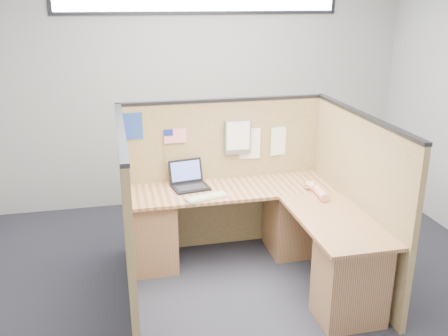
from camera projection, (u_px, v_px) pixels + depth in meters
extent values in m
plane|color=black|center=(249.00, 293.00, 4.36)|extent=(5.00, 5.00, 0.00)
plane|color=#A8ABAD|center=(201.00, 89.00, 5.98)|extent=(5.00, 0.00, 5.00)
plane|color=#A8ABAD|center=(419.00, 301.00, 1.83)|extent=(5.00, 0.00, 5.00)
cube|color=olive|center=(224.00, 175.00, 5.03)|extent=(2.05, 0.05, 1.50)
cube|color=#232328|center=(224.00, 100.00, 4.79)|extent=(2.05, 0.06, 0.03)
cube|color=olive|center=(127.00, 221.00, 4.00)|extent=(0.05, 1.80, 1.50)
cube|color=#232328|center=(121.00, 129.00, 3.75)|extent=(0.06, 1.80, 0.03)
cube|color=olive|center=(356.00, 200.00, 4.41)|extent=(0.05, 1.80, 1.50)
cube|color=#232328|center=(364.00, 115.00, 4.17)|extent=(0.06, 1.80, 0.03)
cube|color=brown|center=(231.00, 190.00, 4.75)|extent=(1.95, 0.60, 0.03)
cube|color=brown|center=(336.00, 221.00, 4.08)|extent=(0.60, 1.15, 0.03)
cube|color=brown|center=(154.00, 232.00, 4.71)|extent=(0.40, 0.50, 0.70)
cube|color=brown|center=(289.00, 219.00, 4.99)|extent=(0.40, 0.50, 0.70)
cube|color=brown|center=(350.00, 280.00, 3.90)|extent=(0.50, 0.40, 0.70)
cube|color=black|center=(191.00, 188.00, 4.73)|extent=(0.37, 0.30, 0.02)
cube|color=black|center=(188.00, 171.00, 4.83)|extent=(0.34, 0.13, 0.22)
cube|color=#3C4A86|center=(188.00, 171.00, 4.82)|extent=(0.29, 0.10, 0.18)
cube|color=gray|center=(207.00, 197.00, 4.50)|extent=(0.41, 0.23, 0.02)
cube|color=silver|center=(207.00, 196.00, 4.49)|extent=(0.37, 0.20, 0.01)
ellipsoid|color=silver|center=(310.00, 186.00, 4.72)|extent=(0.12, 0.08, 0.05)
ellipsoid|color=tan|center=(310.00, 184.00, 4.70)|extent=(0.09, 0.12, 0.05)
cylinder|color=tan|center=(313.00, 187.00, 4.66)|extent=(0.07, 0.05, 0.07)
cylinder|color=tan|center=(321.00, 193.00, 4.52)|extent=(0.10, 0.28, 0.08)
cube|color=#203C95|center=(132.00, 126.00, 4.64)|extent=(0.19, 0.00, 0.25)
cylinder|color=olive|center=(164.00, 148.00, 4.77)|extent=(0.01, 0.01, 0.37)
cube|color=red|center=(175.00, 136.00, 4.75)|extent=(0.21, 0.00, 0.14)
cube|color=navy|center=(168.00, 133.00, 4.72)|extent=(0.09, 0.00, 0.06)
cube|color=slate|center=(238.00, 137.00, 4.88)|extent=(0.26, 0.05, 0.33)
cube|color=white|center=(238.00, 136.00, 4.85)|extent=(0.23, 0.01, 0.28)
cube|color=white|center=(248.00, 144.00, 4.95)|extent=(0.24, 0.03, 0.31)
cube|color=white|center=(281.00, 141.00, 5.02)|extent=(0.23, 0.04, 0.29)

